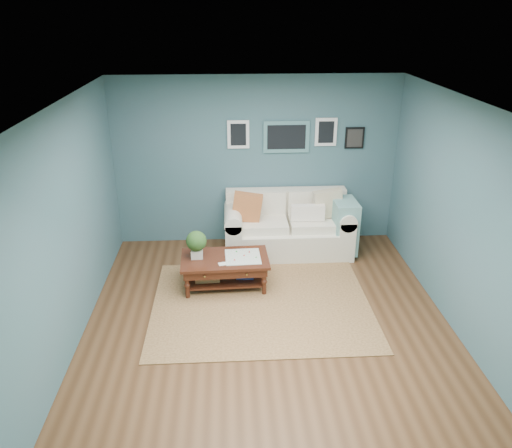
{
  "coord_description": "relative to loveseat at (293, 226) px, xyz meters",
  "views": [
    {
      "loc": [
        -0.45,
        -5.16,
        3.63
      ],
      "look_at": [
        -0.09,
        1.0,
        0.92
      ],
      "focal_mm": 35.0,
      "sensor_mm": 36.0,
      "label": 1
    }
  ],
  "objects": [
    {
      "name": "coffee_table",
      "position": [
        -1.15,
        -1.07,
        -0.05
      ],
      "size": [
        1.22,
        0.74,
        0.84
      ],
      "rotation": [
        0.0,
        0.0,
        0.04
      ],
      "color": "#371810",
      "rests_on": "ground"
    },
    {
      "name": "loveseat",
      "position": [
        0.0,
        0.0,
        0.0
      ],
      "size": [
        2.03,
        0.92,
        1.05
      ],
      "color": "white",
      "rests_on": "ground"
    },
    {
      "name": "room_shell",
      "position": [
        -0.54,
        -1.97,
        0.93
      ],
      "size": [
        5.0,
        5.02,
        2.7
      ],
      "color": "brown",
      "rests_on": "ground"
    },
    {
      "name": "area_rug",
      "position": [
        -0.61,
        -1.58,
        -0.42
      ],
      "size": [
        2.86,
        2.28,
        0.01
      ],
      "primitive_type": "cube",
      "color": "brown",
      "rests_on": "ground"
    }
  ]
}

